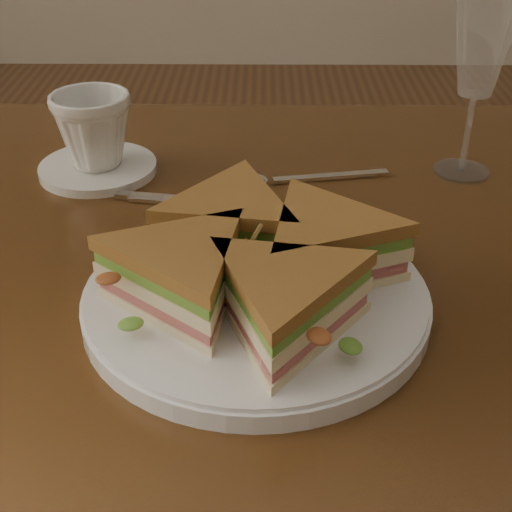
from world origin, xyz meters
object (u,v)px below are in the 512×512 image
at_px(spoon, 267,180).
at_px(wine_glass, 481,53).
at_px(saucer, 98,168).
at_px(knife, 210,203).
at_px(coffee_cup, 93,130).
at_px(plate, 256,299).
at_px(table, 265,346).
at_px(sandwich_wedges, 256,261).

bearing_deg(spoon, wine_glass, -2.13).
bearing_deg(saucer, spoon, -8.02).
distance_m(spoon, knife, 0.08).
bearing_deg(knife, coffee_cup, 158.01).
bearing_deg(plate, saucer, 125.30).
relative_size(plate, knife, 1.31).
height_order(table, spoon, spoon).
bearing_deg(saucer, wine_glass, 0.54).
height_order(plate, coffee_cup, coffee_cup).
xyz_separation_m(plate, wine_glass, (0.23, 0.26, 0.13)).
relative_size(spoon, saucer, 1.40).
bearing_deg(spoon, sandwich_wedges, -102.48).
distance_m(knife, wine_glass, 0.32).
xyz_separation_m(table, knife, (-0.06, 0.11, 0.10)).
distance_m(spoon, wine_glass, 0.26).
bearing_deg(table, sandwich_wedges, -96.84).
distance_m(plate, wine_glass, 0.37).
xyz_separation_m(wine_glass, coffee_cup, (-0.41, -0.00, -0.08)).
height_order(table, sandwich_wedges, sandwich_wedges).
bearing_deg(saucer, plate, -54.70).
bearing_deg(coffee_cup, table, -47.31).
distance_m(spoon, coffee_cup, 0.20).
xyz_separation_m(sandwich_wedges, wine_glass, (0.23, 0.26, 0.09)).
relative_size(knife, saucer, 1.64).
distance_m(saucer, coffee_cup, 0.05).
bearing_deg(sandwich_wedges, table, 83.16).
bearing_deg(table, wine_glass, 40.53).
bearing_deg(coffee_cup, sandwich_wedges, -57.65).
height_order(knife, saucer, saucer).
distance_m(plate, coffee_cup, 0.31).
distance_m(table, knife, 0.16).
relative_size(table, sandwich_wedges, 4.05).
height_order(knife, coffee_cup, coffee_cup).
distance_m(table, saucer, 0.28).
relative_size(spoon, knife, 0.85).
xyz_separation_m(table, spoon, (0.00, 0.16, 0.10)).
height_order(plate, saucer, plate).
xyz_separation_m(plate, sandwich_wedges, (0.00, 0.00, 0.04)).
xyz_separation_m(wine_glass, saucer, (-0.41, -0.00, -0.13)).
bearing_deg(spoon, table, -100.49).
bearing_deg(plate, sandwich_wedges, 0.00).
xyz_separation_m(knife, wine_glass, (0.28, 0.08, 0.13)).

